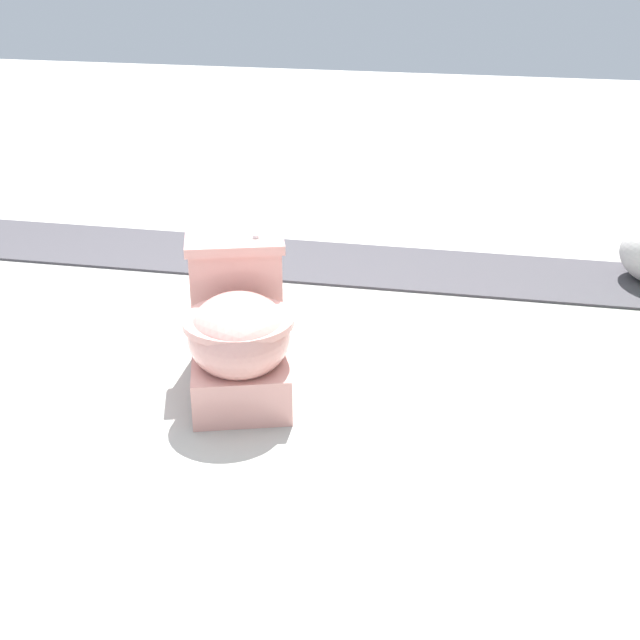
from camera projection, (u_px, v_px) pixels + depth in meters
The scene contains 3 objects.
ground_plane at pixel (205, 388), 3.29m from camera, with size 14.00×14.00×0.00m, color #A8A59E.
gravel_strip at pixel (386, 267), 4.38m from camera, with size 0.56×8.00×0.01m, color #423F44.
toilet at pixel (239, 333), 3.21m from camera, with size 0.71×0.54×0.52m.
Camera 1 is at (2.74, 0.99, 1.62)m, focal length 50.00 mm.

